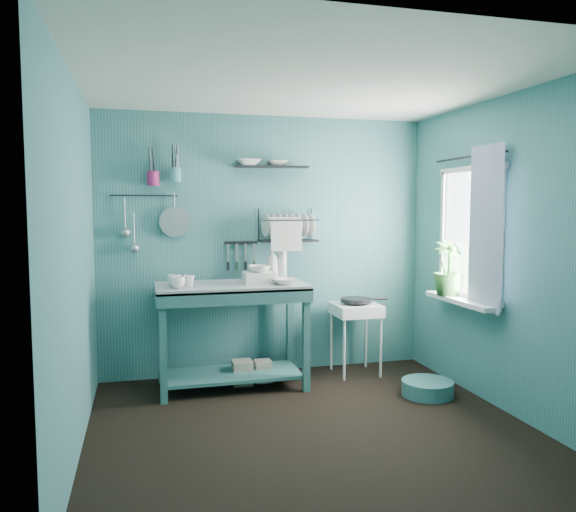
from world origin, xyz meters
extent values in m
plane|color=black|center=(0.00, 0.00, 0.00)|extent=(3.20, 3.20, 0.00)
plane|color=silver|center=(0.00, 0.00, 2.50)|extent=(3.20, 3.20, 0.00)
plane|color=#397374|center=(0.00, 1.50, 1.25)|extent=(3.20, 0.00, 3.20)
plane|color=#397374|center=(0.00, -1.50, 1.25)|extent=(3.20, 0.00, 3.20)
plane|color=#397374|center=(-1.60, 0.00, 1.25)|extent=(0.00, 3.00, 3.00)
plane|color=#397374|center=(1.60, 0.00, 1.25)|extent=(0.00, 3.00, 3.00)
cube|color=#306563|center=(-0.41, 1.08, 0.47)|extent=(1.44, 0.92, 0.94)
imported|color=silver|center=(-0.89, 0.92, 0.99)|extent=(0.12, 0.12, 0.10)
imported|color=silver|center=(-0.79, 1.02, 0.99)|extent=(0.14, 0.14, 0.09)
imported|color=silver|center=(-0.91, 1.08, 0.99)|extent=(0.17, 0.17, 0.10)
cube|color=silver|center=(-0.16, 1.06, 0.99)|extent=(0.28, 0.22, 0.10)
imported|color=silver|center=(-0.16, 1.06, 1.07)|extent=(0.20, 0.19, 0.06)
imported|color=silver|center=(0.01, 1.28, 1.09)|extent=(0.12, 0.12, 0.30)
cylinder|color=#9DA9AF|center=(0.11, 1.30, 1.08)|extent=(0.09, 0.09, 0.28)
imported|color=silver|center=(0.04, 0.93, 0.97)|extent=(0.22, 0.22, 0.05)
cube|color=white|center=(0.82, 1.19, 0.34)|extent=(0.47, 0.47, 0.69)
cylinder|color=black|center=(0.82, 1.19, 0.73)|extent=(0.30, 0.30, 0.03)
cube|color=black|center=(-0.26, 1.47, 1.28)|extent=(0.32, 0.03, 0.03)
cube|color=black|center=(0.19, 1.37, 1.45)|extent=(0.58, 0.31, 0.32)
cube|color=black|center=(0.03, 1.40, 2.01)|extent=(0.72, 0.26, 0.01)
imported|color=silver|center=(-0.19, 1.40, 2.07)|extent=(0.24, 0.24, 0.06)
imported|color=silver|center=(0.09, 1.40, 2.04)|extent=(0.23, 0.23, 0.05)
cylinder|color=#A51E5C|center=(-1.07, 1.42, 1.88)|extent=(0.11, 0.11, 0.13)
cylinder|color=teal|center=(-0.87, 1.42, 1.92)|extent=(0.11, 0.11, 0.13)
cylinder|color=#9FA2A6|center=(-0.88, 1.45, 1.49)|extent=(0.28, 0.03, 0.28)
cylinder|color=#9FA2A6|center=(-1.32, 1.46, 1.56)|extent=(0.01, 0.01, 0.30)
cylinder|color=#9FA2A6|center=(-1.24, 1.46, 1.42)|extent=(0.01, 0.01, 0.30)
cylinder|color=black|center=(-1.15, 1.47, 1.73)|extent=(0.60, 0.01, 0.01)
plane|color=white|center=(1.59, 0.45, 1.40)|extent=(0.00, 1.10, 1.10)
cube|color=white|center=(1.50, 0.45, 0.81)|extent=(0.16, 0.95, 0.04)
plane|color=silver|center=(1.52, 0.15, 1.45)|extent=(0.00, 1.35, 1.35)
cylinder|color=black|center=(1.54, 0.45, 2.05)|extent=(0.02, 1.05, 0.02)
imported|color=#2E6528|center=(1.49, 0.65, 1.08)|extent=(0.29, 0.29, 0.49)
cube|color=gray|center=(-0.31, 1.13, 0.11)|extent=(0.18, 0.18, 0.22)
cube|color=gray|center=(-0.11, 1.16, 0.10)|extent=(0.15, 0.15, 0.20)
cylinder|color=#3E787B|center=(1.18, 0.42, 0.07)|extent=(0.44, 0.44, 0.13)
camera|label=1|loc=(-1.17, -3.85, 1.63)|focal=35.00mm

